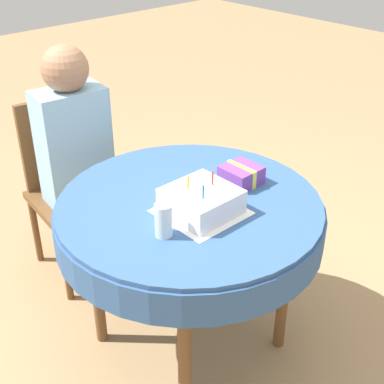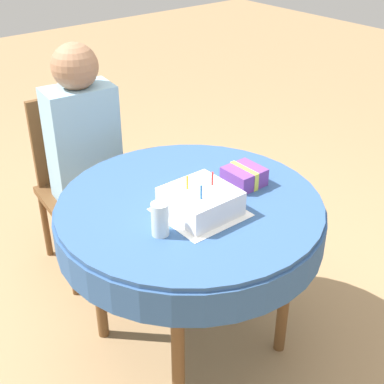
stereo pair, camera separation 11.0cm
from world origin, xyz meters
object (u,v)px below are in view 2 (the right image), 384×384
Objects in this scene: drinking_glass at (160,219)px; chair at (82,179)px; gift_box at (244,176)px; birthday_cake at (200,201)px; person at (85,143)px.

chair is at bearing 78.42° from drinking_glass.
birthday_cake is at bearing -168.67° from gift_box.
person reaches higher than chair.
gift_box is (0.48, 0.08, -0.03)m from drinking_glass.
person reaches higher than birthday_cake.
chair is 0.27m from person.
drinking_glass is at bearing -170.91° from gift_box.
birthday_cake is at bearing 5.94° from drinking_glass.
person is 9.67× the size of drinking_glass.
person is at bearing 77.90° from drinking_glass.
birthday_cake reaches higher than gift_box.
chair reaches higher than gift_box.
chair is at bearing 106.90° from gift_box.
person is 0.88m from birthday_cake.
chair is 1.01m from gift_box.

